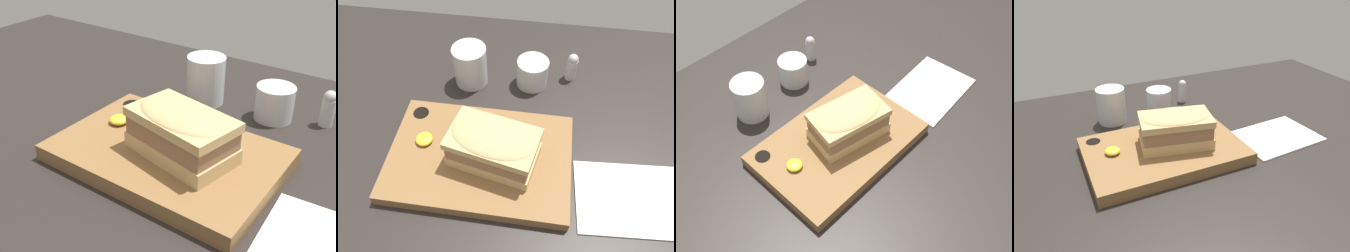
% 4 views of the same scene
% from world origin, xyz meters
% --- Properties ---
extents(dining_table, '(1.59, 1.01, 0.02)m').
position_xyz_m(dining_table, '(0.00, 0.00, 0.01)').
color(dining_table, '#282321').
rests_on(dining_table, ground).
extents(serving_board, '(0.34, 0.23, 0.03)m').
position_xyz_m(serving_board, '(0.02, 0.04, 0.03)').
color(serving_board, olive).
rests_on(serving_board, dining_table).
extents(sandwich, '(0.17, 0.12, 0.08)m').
position_xyz_m(sandwich, '(0.05, 0.04, 0.09)').
color(sandwich, tan).
rests_on(sandwich, serving_board).
extents(mustard_dollop, '(0.03, 0.03, 0.01)m').
position_xyz_m(mustard_dollop, '(-0.09, 0.05, 0.05)').
color(mustard_dollop, yellow).
rests_on(mustard_dollop, serving_board).
extents(water_glass, '(0.07, 0.07, 0.09)m').
position_xyz_m(water_glass, '(-0.04, 0.25, 0.06)').
color(water_glass, silver).
rests_on(water_glass, dining_table).
extents(wine_glass, '(0.07, 0.07, 0.06)m').
position_xyz_m(wine_glass, '(0.10, 0.27, 0.05)').
color(wine_glass, silver).
rests_on(wine_glass, dining_table).
extents(napkin, '(0.21, 0.15, 0.00)m').
position_xyz_m(napkin, '(0.30, 0.00, 0.02)').
color(napkin, white).
rests_on(napkin, dining_table).
extents(salt_shaker, '(0.02, 0.02, 0.07)m').
position_xyz_m(salt_shaker, '(0.19, 0.30, 0.05)').
color(salt_shaker, silver).
rests_on(salt_shaker, dining_table).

